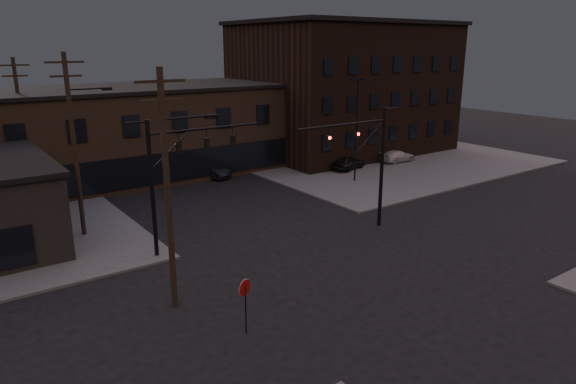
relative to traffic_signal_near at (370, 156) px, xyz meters
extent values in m
plane|color=black|center=(-5.36, -4.50, -4.93)|extent=(140.00, 140.00, 0.00)
cube|color=#474744|center=(16.64, 17.50, -4.86)|extent=(30.00, 30.00, 0.15)
cube|color=#4D3929|center=(-5.36, 23.50, -0.93)|extent=(40.00, 12.00, 8.00)
cube|color=black|center=(16.64, 21.50, 2.07)|extent=(22.00, 16.00, 14.00)
cylinder|color=black|center=(1.14, 0.00, -0.93)|extent=(0.24, 0.24, 8.00)
cylinder|color=black|center=(-2.36, 0.00, 2.27)|extent=(7.00, 0.14, 0.14)
cube|color=#FF140C|center=(-1.19, 0.00, 1.37)|extent=(0.28, 0.22, 0.70)
cube|color=#FF140C|center=(-3.52, 0.00, 1.37)|extent=(0.28, 0.22, 0.70)
cylinder|color=black|center=(-13.36, 3.50, -0.93)|extent=(0.24, 0.24, 8.00)
cylinder|color=black|center=(-9.86, 3.50, 2.27)|extent=(7.00, 0.14, 0.14)
cube|color=black|center=(-11.61, 3.50, 1.37)|extent=(0.28, 0.22, 0.70)
cube|color=black|center=(-9.86, 3.50, 1.37)|extent=(0.28, 0.22, 0.70)
cube|color=black|center=(-8.11, 3.50, 1.37)|extent=(0.28, 0.22, 0.70)
cylinder|color=black|center=(-13.36, -6.50, -3.83)|extent=(0.06, 0.06, 2.20)
cylinder|color=maroon|center=(-13.36, -6.48, -2.83)|extent=(0.72, 0.33, 0.76)
cylinder|color=black|center=(-14.86, -2.50, 0.57)|extent=(0.28, 0.28, 11.00)
cube|color=black|center=(-14.86, -2.50, 5.47)|extent=(2.20, 0.12, 0.12)
cube|color=black|center=(-14.86, -2.50, 4.67)|extent=(1.80, 0.12, 0.12)
cube|color=black|center=(-12.56, -2.50, 3.82)|extent=(0.60, 0.25, 0.18)
cylinder|color=black|center=(-15.86, 9.50, 0.82)|extent=(0.28, 0.28, 11.50)
cube|color=black|center=(-15.86, 9.50, 5.97)|extent=(2.20, 0.12, 0.12)
cube|color=black|center=(-15.86, 9.50, 5.17)|extent=(1.80, 0.12, 0.12)
cube|color=black|center=(-13.56, 9.50, 4.32)|extent=(0.60, 0.25, 0.18)
cylinder|color=black|center=(-16.86, 21.50, 0.57)|extent=(0.28, 0.28, 11.00)
cube|color=black|center=(-16.86, 21.50, 5.47)|extent=(2.20, 0.12, 0.12)
cube|color=black|center=(-16.86, 21.50, 4.67)|extent=(1.80, 0.12, 0.12)
cylinder|color=black|center=(7.64, 9.50, -0.43)|extent=(0.14, 0.14, 9.00)
cube|color=black|center=(7.14, 9.50, 4.12)|extent=(0.50, 0.28, 0.18)
cube|color=black|center=(8.14, 9.50, 4.12)|extent=(0.50, 0.28, 0.18)
cylinder|color=black|center=(13.64, 14.50, -0.43)|extent=(0.14, 0.14, 9.00)
cube|color=black|center=(13.14, 14.50, 4.12)|extent=(0.50, 0.28, 0.18)
cube|color=black|center=(14.14, 14.50, 4.12)|extent=(0.50, 0.28, 0.18)
imported|color=black|center=(10.09, 13.06, -4.11)|extent=(4.23, 2.50, 1.35)
imported|color=#B5B5B7|center=(16.62, 12.64, -4.19)|extent=(4.11, 1.69, 1.19)
imported|color=black|center=(-2.12, 18.65, -4.21)|extent=(2.44, 4.59, 1.44)
camera|label=1|loc=(-23.21, -23.35, 6.89)|focal=32.00mm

